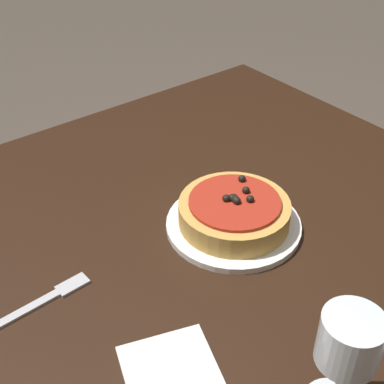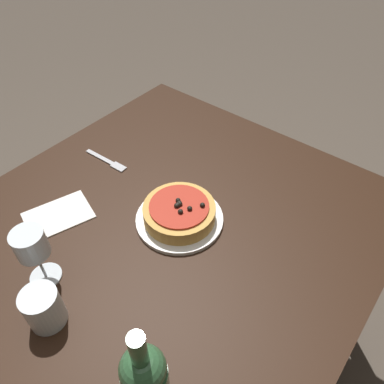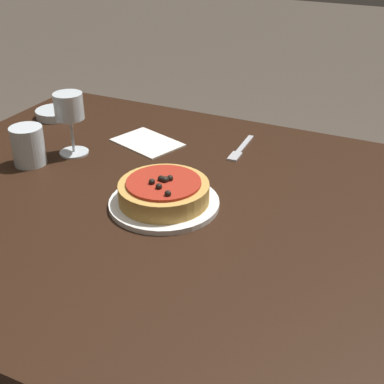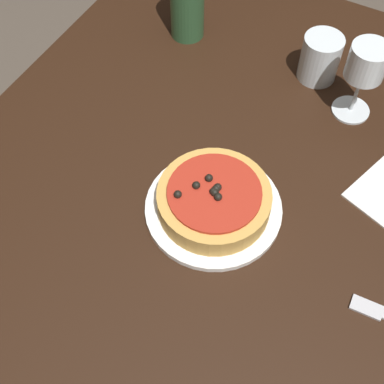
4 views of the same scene
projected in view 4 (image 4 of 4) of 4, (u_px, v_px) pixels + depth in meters
ground_plane at (222, 324)px, 1.59m from camera, size 14.00×14.00×0.00m
dining_table at (237, 209)px, 1.05m from camera, size 1.22×1.08×0.73m
dinner_plate at (213, 208)px, 0.95m from camera, size 0.24×0.24×0.01m
pizza at (214, 199)px, 0.93m from camera, size 0.20×0.20×0.06m
wine_glass at (366, 66)px, 0.99m from camera, size 0.08×0.08×0.16m
water_cup at (320, 58)px, 1.10m from camera, size 0.08×0.08×0.10m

